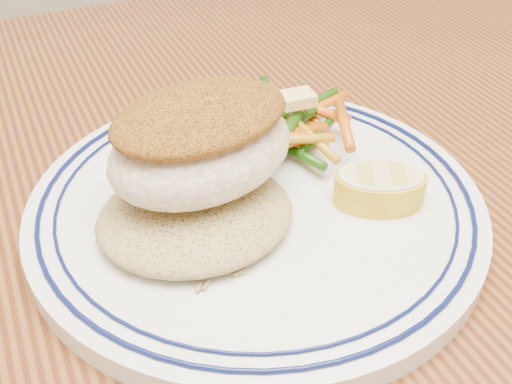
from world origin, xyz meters
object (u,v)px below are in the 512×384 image
Objects in this scene: plate at (256,205)px; lemon_wedge at (380,186)px; vegetable_pile at (294,125)px; rice_pilaf at (195,211)px; dining_table at (246,379)px; fish_fillet at (201,142)px.

lemon_wedge is at bearing -27.33° from plate.
vegetable_pile is 1.55× the size of lemon_wedge.
plate is 0.05m from rice_pilaf.
dining_table is 21.94× the size of lemon_wedge.
vegetable_pile is (0.08, 0.09, 0.13)m from dining_table.
rice_pilaf is (-0.04, -0.01, 0.02)m from plate.
plate is 0.08m from lemon_wedge.
vegetable_pile is (0.05, 0.05, 0.02)m from plate.
plate is 0.06m from fish_fillet.
fish_fillet is 1.90× the size of lemon_wedge.
fish_fillet is 1.23× the size of vegetable_pile.
rice_pilaf reaches higher than dining_table.
rice_pilaf is 0.11m from vegetable_pile.
fish_fillet is at bearing 94.40° from dining_table.
vegetable_pile is 0.09m from lemon_wedge.
rice_pilaf is (-0.02, 0.03, 0.12)m from dining_table.
plate is at bearing 58.35° from dining_table.
lemon_wedge is (0.11, -0.02, 0.00)m from rice_pilaf.
dining_table is 0.17m from vegetable_pile.
lemon_wedge is (0.10, -0.04, -0.03)m from fish_fillet.
plate is (0.03, 0.04, 0.11)m from dining_table.
fish_fillet reaches higher than lemon_wedge.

